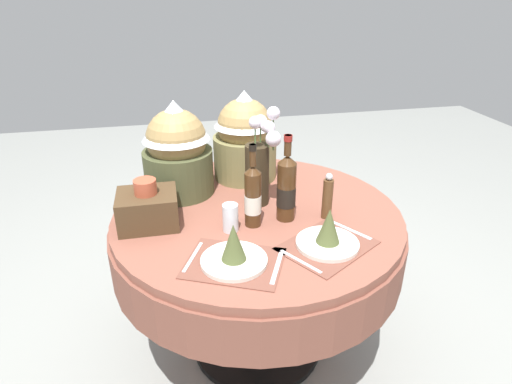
{
  "coord_description": "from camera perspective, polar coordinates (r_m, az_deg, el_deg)",
  "views": [
    {
      "loc": [
        -0.35,
        -1.62,
        1.68
      ],
      "look_at": [
        0.0,
        0.03,
        0.86
      ],
      "focal_mm": 30.2,
      "sensor_mm": 36.0,
      "label": 1
    }
  ],
  "objects": [
    {
      "name": "pepper_mill",
      "position": [
        1.82,
        9.45,
        -0.7
      ],
      "size": [
        0.04,
        0.04,
        0.2
      ],
      "color": "brown",
      "rests_on": "dining_table"
    },
    {
      "name": "dining_table",
      "position": [
        1.96,
        0.19,
        -6.38
      ],
      "size": [
        1.28,
        1.28,
        0.78
      ],
      "color": "brown",
      "rests_on": "ground"
    },
    {
      "name": "tumbler_mid",
      "position": [
        1.72,
        -3.4,
        -3.42
      ],
      "size": [
        0.06,
        0.06,
        0.12
      ],
      "primitive_type": "cylinder",
      "color": "silver",
      "rests_on": "dining_table"
    },
    {
      "name": "place_setting_left",
      "position": [
        1.53,
        -2.95,
        -7.99
      ],
      "size": [
        0.42,
        0.38,
        0.16
      ],
      "color": "brown",
      "rests_on": "dining_table"
    },
    {
      "name": "place_setting_right",
      "position": [
        1.65,
        9.52,
        -5.7
      ],
      "size": [
        0.43,
        0.4,
        0.16
      ],
      "color": "brown",
      "rests_on": "dining_table"
    },
    {
      "name": "wine_bottle_right",
      "position": [
        1.77,
        4.05,
        0.54
      ],
      "size": [
        0.08,
        0.08,
        0.37
      ],
      "color": "#422814",
      "rests_on": "dining_table"
    },
    {
      "name": "woven_basket_side_left",
      "position": [
        1.81,
        -14.14,
        -2.03
      ],
      "size": [
        0.24,
        0.2,
        0.2
      ],
      "color": "#47331E",
      "rests_on": "dining_table"
    },
    {
      "name": "wine_bottle_left",
      "position": [
        1.73,
        -0.42,
        -0.53
      ],
      "size": [
        0.07,
        0.07,
        0.35
      ],
      "color": "#422814",
      "rests_on": "dining_table"
    },
    {
      "name": "gift_tub_back_left",
      "position": [
        2.01,
        -10.43,
        5.99
      ],
      "size": [
        0.32,
        0.32,
        0.44
      ],
      "color": "#474C2D",
      "rests_on": "dining_table"
    },
    {
      "name": "gift_tub_back_centre",
      "position": [
        2.15,
        -1.51,
        7.8
      ],
      "size": [
        0.32,
        0.32,
        0.44
      ],
      "color": "olive",
      "rests_on": "dining_table"
    },
    {
      "name": "ground",
      "position": [
        2.36,
        0.17,
        -19.36
      ],
      "size": [
        8.0,
        8.0,
        0.0
      ],
      "primitive_type": "plane",
      "color": "gray"
    },
    {
      "name": "flower_vase",
      "position": [
        1.88,
        0.48,
        3.94
      ],
      "size": [
        0.14,
        0.17,
        0.45
      ],
      "color": "#332819",
      "rests_on": "dining_table"
    }
  ]
}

